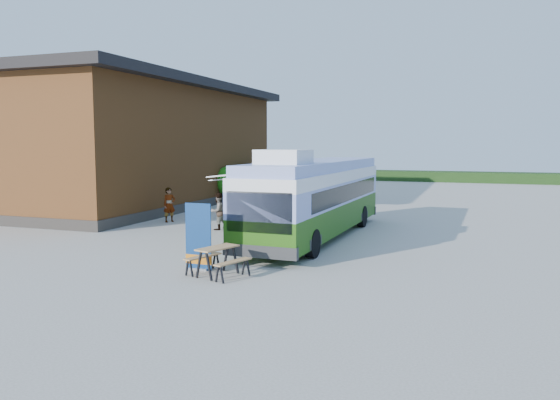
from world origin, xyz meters
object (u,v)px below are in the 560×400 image
at_px(person_b, 218,211).
at_px(slurry_tanker, 248,180).
at_px(bus, 316,195).
at_px(person_a, 169,205).
at_px(banner, 198,243).
at_px(picnic_table, 218,254).

height_order(person_b, slurry_tanker, slurry_tanker).
distance_m(bus, person_a, 8.17).
distance_m(bus, slurry_tanker, 14.97).
bearing_deg(slurry_tanker, person_b, -60.82).
bearing_deg(banner, bus, 77.02).
height_order(banner, person_b, banner).
height_order(picnic_table, person_b, person_b).
xyz_separation_m(banner, picnic_table, (0.86, -0.46, -0.20)).
height_order(picnic_table, slurry_tanker, slurry_tanker).
relative_size(picnic_table, person_b, 1.10).
xyz_separation_m(picnic_table, person_b, (-3.76, 7.60, 0.19)).
height_order(person_a, person_b, person_a).
relative_size(bus, picnic_table, 6.51).
bearing_deg(person_b, person_a, -89.28).
bearing_deg(slurry_tanker, banner, -59.00).
bearing_deg(picnic_table, bus, 100.88).
bearing_deg(picnic_table, slurry_tanker, 128.69).
distance_m(bus, banner, 6.95).
bearing_deg(picnic_table, person_b, 134.06).
distance_m(banner, slurry_tanker, 20.22).
relative_size(banner, person_a, 1.21).
bearing_deg(bus, banner, -102.98).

